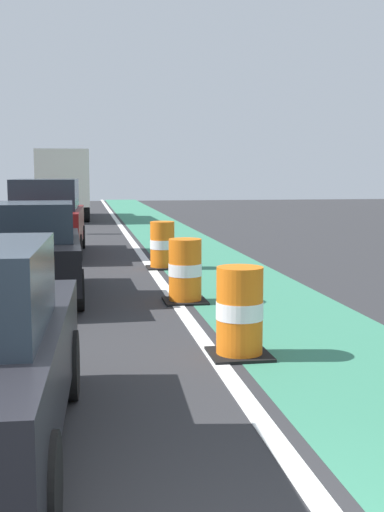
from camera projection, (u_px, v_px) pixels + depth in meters
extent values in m
cube|color=#387F60|center=(216.00, 268.00, 15.27)|extent=(2.50, 80.00, 0.01)
cube|color=silver|center=(152.00, 270.00, 15.02)|extent=(0.20, 80.00, 0.01)
cylinder|color=black|center=(64.00, 365.00, 6.40)|extent=(0.31, 0.69, 0.68)
cylinder|color=black|center=(35.00, 489.00, 3.90)|extent=(0.31, 0.69, 0.68)
cube|color=black|center=(27.00, 259.00, 11.57)|extent=(1.93, 4.14, 0.72)
cube|color=#232D38|center=(25.00, 221.00, 11.24)|extent=(1.66, 1.76, 0.64)
cylinder|color=black|center=(74.00, 268.00, 13.00)|extent=(0.29, 0.69, 0.68)
cylinder|color=black|center=(75.00, 290.00, 10.53)|extent=(0.29, 0.69, 0.68)
cube|color=maroon|center=(47.00, 226.00, 17.66)|extent=(1.97, 4.65, 0.90)
cube|color=#232D38|center=(46.00, 194.00, 17.55)|extent=(1.70, 2.90, 0.80)
cylinder|color=black|center=(23.00, 238.00, 19.00)|extent=(0.30, 0.69, 0.68)
cylinder|color=black|center=(80.00, 237.00, 19.23)|extent=(0.30, 0.69, 0.68)
cylinder|color=black|center=(9.00, 249.00, 16.20)|extent=(0.30, 0.69, 0.68)
cylinder|color=black|center=(76.00, 248.00, 16.42)|extent=(0.30, 0.69, 0.68)
cylinder|color=orange|center=(239.00, 336.00, 7.93)|extent=(0.56, 0.56, 0.42)
cylinder|color=white|center=(240.00, 310.00, 7.89)|extent=(0.57, 0.57, 0.21)
cylinder|color=orange|center=(240.00, 284.00, 7.85)|extent=(0.56, 0.56, 0.42)
cube|color=black|center=(239.00, 354.00, 7.96)|extent=(0.73, 0.73, 0.04)
cylinder|color=orange|center=(185.00, 288.00, 11.26)|extent=(0.56, 0.56, 0.42)
cylinder|color=white|center=(185.00, 270.00, 11.22)|extent=(0.57, 0.57, 0.21)
cylinder|color=orange|center=(185.00, 251.00, 11.18)|extent=(0.56, 0.56, 0.42)
cube|color=black|center=(185.00, 301.00, 11.29)|extent=(0.73, 0.73, 0.04)
cylinder|color=orange|center=(162.00, 258.00, 15.24)|extent=(0.56, 0.56, 0.42)
cylinder|color=white|center=(162.00, 244.00, 15.20)|extent=(0.57, 0.57, 0.21)
cylinder|color=orange|center=(162.00, 231.00, 15.16)|extent=(0.56, 0.56, 0.42)
cube|color=black|center=(162.00, 268.00, 15.27)|extent=(0.73, 0.73, 0.04)
cube|color=silver|center=(62.00, 178.00, 30.71)|extent=(2.45, 5.66, 2.50)
cube|color=silver|center=(63.00, 186.00, 34.51)|extent=(2.25, 1.96, 2.10)
cylinder|color=black|center=(43.00, 206.00, 34.26)|extent=(0.33, 0.97, 0.96)
cylinder|color=black|center=(83.00, 206.00, 34.64)|extent=(0.33, 0.97, 0.96)
cylinder|color=black|center=(39.00, 212.00, 29.34)|extent=(0.33, 0.97, 0.96)
cylinder|color=black|center=(86.00, 211.00, 29.72)|extent=(0.33, 0.97, 0.96)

